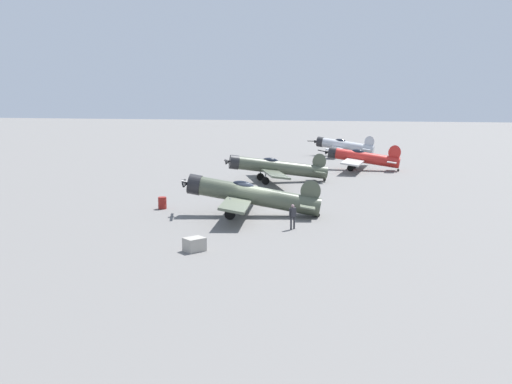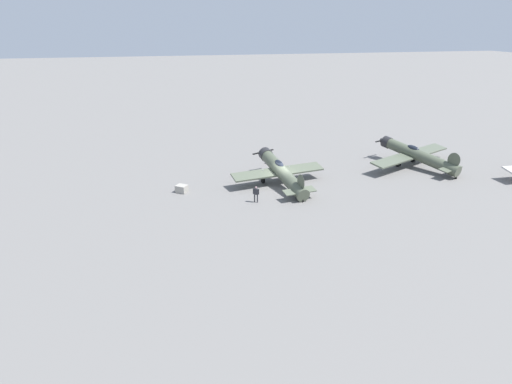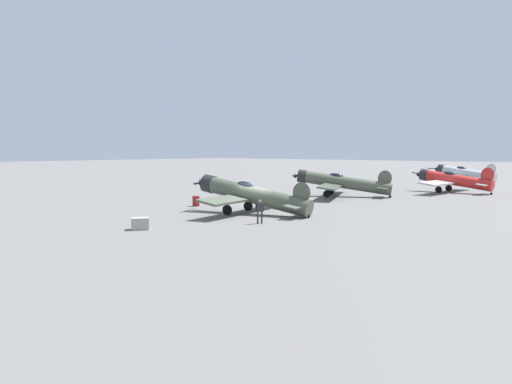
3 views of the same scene
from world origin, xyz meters
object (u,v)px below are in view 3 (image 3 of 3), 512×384
ground_crew_mechanic (260,209)px  fuel_drum (196,201)px  equipment_crate (140,224)px  airplane_far_line (452,180)px  airplane_outer_stand (464,173)px  airplane_foreground (251,195)px  airplane_mid_apron (340,182)px

ground_crew_mechanic → fuel_drum: bearing=-169.5°
equipment_crate → fuel_drum: size_ratio=1.51×
airplane_far_line → airplane_outer_stand: size_ratio=1.12×
airplane_foreground → airplane_mid_apron: bearing=-92.5°
fuel_drum → ground_crew_mechanic: bearing=-21.9°
airplane_far_line → ground_crew_mechanic: size_ratio=7.49×
airplane_mid_apron → airplane_outer_stand: size_ratio=1.16×
airplane_outer_stand → fuel_drum: size_ratio=11.89×
equipment_crate → ground_crew_mechanic: bearing=58.4°
fuel_drum → airplane_foreground: bearing=-6.8°
ground_crew_mechanic → airplane_outer_stand: bearing=125.2°
airplane_outer_stand → fuel_drum: 48.70m
airplane_far_line → equipment_crate: (-5.94, -41.90, -1.17)m
airplane_outer_stand → equipment_crate: bearing=94.5°
airplane_mid_apron → fuel_drum: 17.83m
airplane_outer_stand → airplane_foreground: bearing=94.4°
airplane_foreground → airplane_outer_stand: bearing=-101.1°
airplane_outer_stand → equipment_crate: size_ratio=7.86×
ground_crew_mechanic → equipment_crate: ground_crew_mechanic is taller
airplane_foreground → fuel_drum: bearing=-16.1°
airplane_outer_stand → fuel_drum: airplane_outer_stand is taller
ground_crew_mechanic → equipment_crate: bearing=-89.3°
airplane_foreground → airplane_outer_stand: size_ratio=0.97×
airplane_mid_apron → fuel_drum: airplane_mid_apron is taller
airplane_mid_apron → equipment_crate: bearing=69.8°
airplane_foreground → airplane_outer_stand: airplane_outer_stand is taller
airplane_outer_stand → equipment_crate: (-1.75, -59.51, -1.23)m
airplane_foreground → airplane_mid_apron: size_ratio=0.83×
equipment_crate → airplane_foreground: bearing=88.5°
airplane_foreground → airplane_far_line: 31.65m
airplane_mid_apron → airplane_far_line: size_ratio=1.04×
airplane_outer_stand → ground_crew_mechanic: airplane_outer_stand is taller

